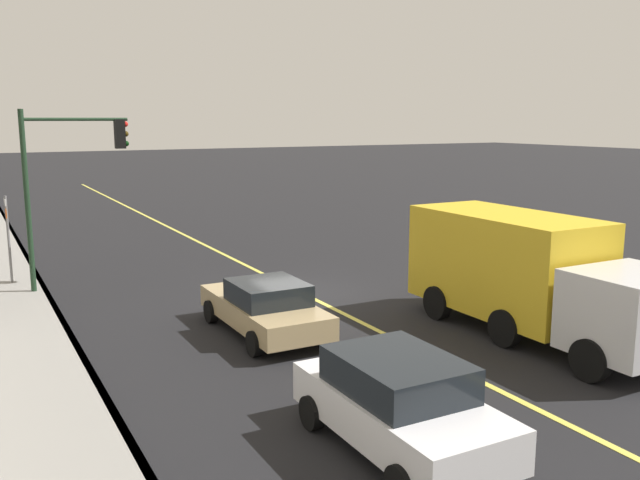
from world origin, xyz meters
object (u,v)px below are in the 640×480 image
at_px(truck_yellow, 528,273).
at_px(street_sign_post, 8,234).
at_px(car_tan, 265,307).
at_px(traffic_light_mast, 67,169).
at_px(car_white, 399,402).

xyz_separation_m(truck_yellow, street_sign_post, (11.37, 10.93, 0.15)).
distance_m(car_tan, traffic_light_mast, 8.20).
xyz_separation_m(car_white, street_sign_post, (14.82, 4.67, 0.92)).
height_order(truck_yellow, traffic_light_mast, traffic_light_mast).
distance_m(car_tan, street_sign_post, 9.80).
height_order(car_white, truck_yellow, truck_yellow).
distance_m(car_white, traffic_light_mast, 13.96).
bearing_deg(car_tan, car_white, 175.32).
relative_size(car_tan, truck_yellow, 0.61).
relative_size(car_tan, car_white, 1.10).
bearing_deg(truck_yellow, car_white, 118.86).
distance_m(car_tan, truck_yellow, 6.58).
bearing_deg(truck_yellow, car_tan, 61.33).
bearing_deg(traffic_light_mast, car_tan, -152.23).
height_order(car_tan, car_white, car_white).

